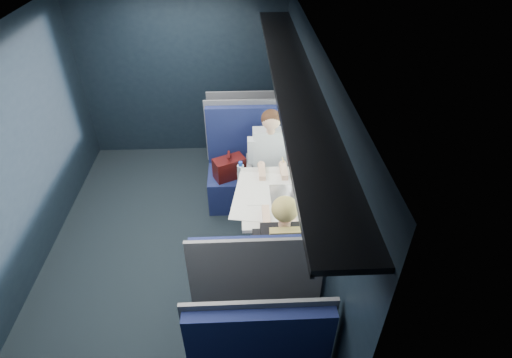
{
  "coord_description": "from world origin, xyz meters",
  "views": [
    {
      "loc": [
        0.76,
        -3.15,
        3.32
      ],
      "look_at": [
        0.9,
        0.0,
        0.95
      ],
      "focal_mm": 28.0,
      "sensor_mm": 36.0,
      "label": 1
    }
  ],
  "objects_px": {
    "cup": "(294,172)",
    "seat_bay_far": "(255,286)",
    "table": "(269,201)",
    "seat_bay_near": "(248,171)",
    "man": "(270,158)",
    "woman": "(282,247)",
    "laptop": "(288,190)",
    "bottle_small": "(295,170)",
    "seat_row_front": "(247,134)"
  },
  "relations": [
    {
      "from": "seat_row_front",
      "to": "laptop",
      "type": "height_order",
      "value": "seat_row_front"
    },
    {
      "from": "seat_bay_near",
      "to": "man",
      "type": "relative_size",
      "value": 0.95
    },
    {
      "from": "laptop",
      "to": "man",
      "type": "bearing_deg",
      "value": 99.73
    },
    {
      "from": "bottle_small",
      "to": "seat_row_front",
      "type": "bearing_deg",
      "value": 107.68
    },
    {
      "from": "seat_bay_far",
      "to": "seat_row_front",
      "type": "distance_m",
      "value": 2.67
    },
    {
      "from": "table",
      "to": "man",
      "type": "xyz_separation_m",
      "value": [
        0.07,
        0.7,
        0.06
      ]
    },
    {
      "from": "seat_row_front",
      "to": "seat_bay_near",
      "type": "bearing_deg",
      "value": -90.78
    },
    {
      "from": "seat_bay_far",
      "to": "seat_row_front",
      "type": "relative_size",
      "value": 1.09
    },
    {
      "from": "seat_row_front",
      "to": "cup",
      "type": "height_order",
      "value": "seat_row_front"
    },
    {
      "from": "woman",
      "to": "cup",
      "type": "height_order",
      "value": "woman"
    },
    {
      "from": "seat_bay_far",
      "to": "bottle_small",
      "type": "bearing_deg",
      "value": 67.61
    },
    {
      "from": "woman",
      "to": "bottle_small",
      "type": "height_order",
      "value": "woman"
    },
    {
      "from": "table",
      "to": "woman",
      "type": "relative_size",
      "value": 0.76
    },
    {
      "from": "seat_row_front",
      "to": "laptop",
      "type": "xyz_separation_m",
      "value": [
        0.37,
        -1.81,
        0.4
      ]
    },
    {
      "from": "table",
      "to": "woman",
      "type": "height_order",
      "value": "woman"
    },
    {
      "from": "man",
      "to": "cup",
      "type": "xyz_separation_m",
      "value": [
        0.23,
        -0.37,
        0.07
      ]
    },
    {
      "from": "table",
      "to": "man",
      "type": "relative_size",
      "value": 0.76
    },
    {
      "from": "seat_row_front",
      "to": "bottle_small",
      "type": "relative_size",
      "value": 4.91
    },
    {
      "from": "seat_bay_far",
      "to": "seat_row_front",
      "type": "height_order",
      "value": "seat_bay_far"
    },
    {
      "from": "seat_bay_near",
      "to": "woman",
      "type": "xyz_separation_m",
      "value": [
        0.26,
        -1.57,
        0.3
      ]
    },
    {
      "from": "seat_bay_near",
      "to": "man",
      "type": "xyz_separation_m",
      "value": [
        0.26,
        -0.17,
        0.29
      ]
    },
    {
      "from": "table",
      "to": "bottle_small",
      "type": "distance_m",
      "value": 0.45
    },
    {
      "from": "man",
      "to": "cup",
      "type": "height_order",
      "value": "man"
    },
    {
      "from": "cup",
      "to": "seat_bay_far",
      "type": "bearing_deg",
      "value": -111.77
    },
    {
      "from": "man",
      "to": "woman",
      "type": "height_order",
      "value": "same"
    },
    {
      "from": "seat_row_front",
      "to": "man",
      "type": "height_order",
      "value": "man"
    },
    {
      "from": "woman",
      "to": "bottle_small",
      "type": "bearing_deg",
      "value": 77.02
    },
    {
      "from": "laptop",
      "to": "woman",
      "type": "bearing_deg",
      "value": -99.98
    },
    {
      "from": "seat_bay_near",
      "to": "cup",
      "type": "xyz_separation_m",
      "value": [
        0.49,
        -0.54,
        0.36
      ]
    },
    {
      "from": "table",
      "to": "bottle_small",
      "type": "height_order",
      "value": "bottle_small"
    },
    {
      "from": "seat_bay_near",
      "to": "woman",
      "type": "relative_size",
      "value": 0.95
    },
    {
      "from": "table",
      "to": "cup",
      "type": "distance_m",
      "value": 0.46
    },
    {
      "from": "bottle_small",
      "to": "laptop",
      "type": "bearing_deg",
      "value": -109.57
    },
    {
      "from": "man",
      "to": "cup",
      "type": "bearing_deg",
      "value": -58.24
    },
    {
      "from": "table",
      "to": "seat_bay_near",
      "type": "relative_size",
      "value": 0.79
    },
    {
      "from": "seat_row_front",
      "to": "bottle_small",
      "type": "height_order",
      "value": "seat_row_front"
    },
    {
      "from": "seat_bay_near",
      "to": "laptop",
      "type": "bearing_deg",
      "value": -66.38
    },
    {
      "from": "seat_bay_far",
      "to": "bottle_small",
      "type": "height_order",
      "value": "seat_bay_far"
    },
    {
      "from": "table",
      "to": "laptop",
      "type": "xyz_separation_m",
      "value": [
        0.19,
        -0.01,
        0.14
      ]
    },
    {
      "from": "man",
      "to": "cup",
      "type": "distance_m",
      "value": 0.44
    },
    {
      "from": "woman",
      "to": "bottle_small",
      "type": "distance_m",
      "value": 1.03
    },
    {
      "from": "table",
      "to": "seat_bay_near",
      "type": "bearing_deg",
      "value": 102.69
    },
    {
      "from": "table",
      "to": "seat_row_front",
      "type": "bearing_deg",
      "value": 95.8
    },
    {
      "from": "seat_row_front",
      "to": "cup",
      "type": "relative_size",
      "value": 12.05
    },
    {
      "from": "table",
      "to": "seat_bay_near",
      "type": "height_order",
      "value": "seat_bay_near"
    },
    {
      "from": "table",
      "to": "man",
      "type": "height_order",
      "value": "man"
    },
    {
      "from": "table",
      "to": "cup",
      "type": "relative_size",
      "value": 10.39
    },
    {
      "from": "woman",
      "to": "cup",
      "type": "distance_m",
      "value": 1.06
    },
    {
      "from": "seat_row_front",
      "to": "man",
      "type": "bearing_deg",
      "value": -77.17
    },
    {
      "from": "seat_bay_far",
      "to": "laptop",
      "type": "bearing_deg",
      "value": 66.64
    }
  ]
}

